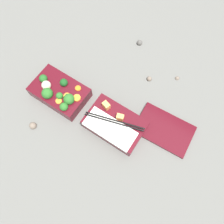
% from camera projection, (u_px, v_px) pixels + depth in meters
% --- Properties ---
extents(ground_plane, '(3.00, 3.00, 0.00)m').
position_uv_depth(ground_plane, '(91.00, 111.00, 0.86)').
color(ground_plane, slate).
extents(bento_tray_vegetable, '(0.21, 0.14, 0.09)m').
position_uv_depth(bento_tray_vegetable, '(59.00, 92.00, 0.86)').
color(bento_tray_vegetable, '#510F19').
rests_on(bento_tray_vegetable, ground_plane).
extents(bento_tray_rice, '(0.21, 0.14, 0.08)m').
position_uv_depth(bento_tray_rice, '(114.00, 125.00, 0.81)').
color(bento_tray_rice, '#510F19').
rests_on(bento_tray_rice, ground_plane).
extents(bento_lid, '(0.22, 0.15, 0.01)m').
position_uv_depth(bento_lid, '(164.00, 129.00, 0.83)').
color(bento_lid, '#510F19').
rests_on(bento_lid, ground_plane).
extents(pebble_0, '(0.02, 0.02, 0.02)m').
position_uv_depth(pebble_0, '(149.00, 79.00, 0.91)').
color(pebble_0, '#7A6B5B').
rests_on(pebble_0, ground_plane).
extents(pebble_1, '(0.03, 0.03, 0.03)m').
position_uv_depth(pebble_1, '(33.00, 126.00, 0.83)').
color(pebble_1, '#7A6B5B').
rests_on(pebble_1, ground_plane).
extents(pebble_2, '(0.02, 0.02, 0.02)m').
position_uv_depth(pebble_2, '(177.00, 78.00, 0.91)').
color(pebble_2, '#7A6B5B').
rests_on(pebble_2, ground_plane).
extents(pebble_3, '(0.02, 0.02, 0.02)m').
position_uv_depth(pebble_3, '(139.00, 43.00, 0.98)').
color(pebble_3, '#595651').
rests_on(pebble_3, ground_plane).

